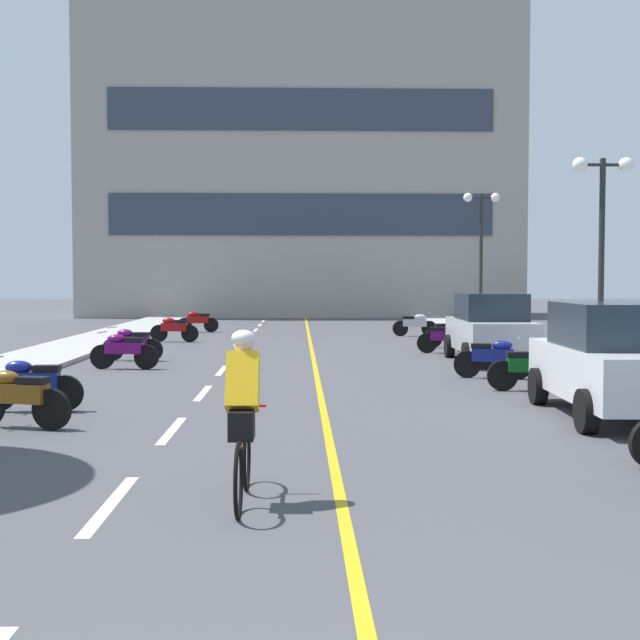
% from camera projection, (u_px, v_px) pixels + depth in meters
% --- Properties ---
extents(ground_plane, '(140.00, 140.00, 0.00)m').
position_uv_depth(ground_plane, '(304.00, 359.00, 23.22)').
color(ground_plane, '#47474C').
extents(curb_left, '(2.40, 72.00, 0.12)m').
position_uv_depth(curb_left, '(71.00, 348.00, 26.03)').
color(curb_left, '#A8A8A3').
rests_on(curb_left, ground).
extents(curb_right, '(2.40, 72.00, 0.12)m').
position_uv_depth(curb_right, '(533.00, 347.00, 26.40)').
color(curb_right, '#A8A8A3').
rests_on(curb_right, ground).
extents(lane_dash_1, '(0.14, 2.20, 0.01)m').
position_uv_depth(lane_dash_1, '(111.00, 504.00, 8.19)').
color(lane_dash_1, silver).
rests_on(lane_dash_1, ground).
extents(lane_dash_2, '(0.14, 2.20, 0.01)m').
position_uv_depth(lane_dash_2, '(172.00, 430.00, 12.19)').
color(lane_dash_2, silver).
rests_on(lane_dash_2, ground).
extents(lane_dash_3, '(0.14, 2.20, 0.01)m').
position_uv_depth(lane_dash_3, '(203.00, 393.00, 16.18)').
color(lane_dash_3, silver).
rests_on(lane_dash_3, ground).
extents(lane_dash_4, '(0.14, 2.20, 0.01)m').
position_uv_depth(lane_dash_4, '(222.00, 370.00, 20.18)').
color(lane_dash_4, silver).
rests_on(lane_dash_4, ground).
extents(lane_dash_5, '(0.14, 2.20, 0.01)m').
position_uv_depth(lane_dash_5, '(235.00, 355.00, 24.17)').
color(lane_dash_5, silver).
rests_on(lane_dash_5, ground).
extents(lane_dash_6, '(0.14, 2.20, 0.01)m').
position_uv_depth(lane_dash_6, '(244.00, 344.00, 28.16)').
color(lane_dash_6, silver).
rests_on(lane_dash_6, ground).
extents(lane_dash_7, '(0.14, 2.20, 0.01)m').
position_uv_depth(lane_dash_7, '(250.00, 336.00, 32.16)').
color(lane_dash_7, silver).
rests_on(lane_dash_7, ground).
extents(lane_dash_8, '(0.14, 2.20, 0.01)m').
position_uv_depth(lane_dash_8, '(256.00, 330.00, 36.15)').
color(lane_dash_8, silver).
rests_on(lane_dash_8, ground).
extents(lane_dash_9, '(0.14, 2.20, 0.01)m').
position_uv_depth(lane_dash_9, '(260.00, 325.00, 40.15)').
color(lane_dash_9, silver).
rests_on(lane_dash_9, ground).
extents(lane_dash_10, '(0.14, 2.20, 0.01)m').
position_uv_depth(lane_dash_10, '(263.00, 321.00, 44.14)').
color(lane_dash_10, silver).
rests_on(lane_dash_10, ground).
extents(lane_dash_11, '(0.14, 2.20, 0.01)m').
position_uv_depth(lane_dash_11, '(266.00, 317.00, 48.13)').
color(lane_dash_11, silver).
rests_on(lane_dash_11, ground).
extents(centre_line_yellow, '(0.12, 66.00, 0.01)m').
position_uv_depth(centre_line_yellow, '(312.00, 349.00, 26.23)').
color(centre_line_yellow, gold).
rests_on(centre_line_yellow, ground).
extents(office_building, '(25.45, 7.63, 19.33)m').
position_uv_depth(office_building, '(301.00, 155.00, 50.47)').
color(office_building, '#9E998E').
rests_on(office_building, ground).
extents(street_lamp_mid, '(1.46, 0.36, 4.97)m').
position_uv_depth(street_lamp_mid, '(602.00, 213.00, 20.02)').
color(street_lamp_mid, black).
rests_on(street_lamp_mid, curb_right).
extents(street_lamp_far, '(1.46, 0.36, 5.51)m').
position_uv_depth(street_lamp_far, '(481.00, 231.00, 33.63)').
color(street_lamp_far, black).
rests_on(street_lamp_far, curb_right).
extents(parked_car_near, '(2.05, 4.26, 1.82)m').
position_uv_depth(parked_car_near, '(614.00, 360.00, 13.29)').
color(parked_car_near, black).
rests_on(parked_car_near, ground).
extents(parked_car_mid, '(1.99, 4.23, 1.82)m').
position_uv_depth(parked_car_mid, '(490.00, 328.00, 22.09)').
color(parked_car_mid, black).
rests_on(parked_car_mid, ground).
extents(motorcycle_3, '(1.66, 0.72, 0.92)m').
position_uv_depth(motorcycle_3, '(17.00, 396.00, 12.34)').
color(motorcycle_3, black).
rests_on(motorcycle_3, ground).
extents(motorcycle_4, '(1.70, 0.60, 0.92)m').
position_uv_depth(motorcycle_4, '(30.00, 383.00, 13.89)').
color(motorcycle_4, black).
rests_on(motorcycle_4, ground).
extents(motorcycle_5, '(1.70, 0.60, 0.92)m').
position_uv_depth(motorcycle_5, '(531.00, 367.00, 16.47)').
color(motorcycle_5, black).
rests_on(motorcycle_5, ground).
extents(motorcycle_6, '(1.67, 0.70, 0.92)m').
position_uv_depth(motorcycle_6, '(493.00, 357.00, 18.52)').
color(motorcycle_6, black).
rests_on(motorcycle_6, ground).
extents(motorcycle_7, '(1.70, 0.60, 0.92)m').
position_uv_depth(motorcycle_7, '(124.00, 350.00, 20.45)').
color(motorcycle_7, black).
rests_on(motorcycle_7, ground).
extents(motorcycle_8, '(1.69, 0.63, 0.92)m').
position_uv_depth(motorcycle_8, '(132.00, 343.00, 22.55)').
color(motorcycle_8, black).
rests_on(motorcycle_8, ground).
extents(motorcycle_9, '(1.68, 0.64, 0.92)m').
position_uv_depth(motorcycle_9, '(446.00, 337.00, 24.81)').
color(motorcycle_9, black).
rests_on(motorcycle_9, ground).
extents(motorcycle_10, '(1.70, 0.60, 0.92)m').
position_uv_depth(motorcycle_10, '(450.00, 333.00, 26.90)').
color(motorcycle_10, black).
rests_on(motorcycle_10, ground).
extents(motorcycle_11, '(1.70, 0.60, 0.92)m').
position_uv_depth(motorcycle_11, '(174.00, 328.00, 29.29)').
color(motorcycle_11, black).
rests_on(motorcycle_11, ground).
extents(motorcycle_12, '(1.70, 0.60, 0.92)m').
position_uv_depth(motorcycle_12, '(415.00, 324.00, 32.21)').
color(motorcycle_12, black).
rests_on(motorcycle_12, ground).
extents(motorcycle_13, '(1.70, 0.60, 0.92)m').
position_uv_depth(motorcycle_13, '(198.00, 321.00, 34.68)').
color(motorcycle_13, black).
rests_on(motorcycle_13, ground).
extents(cyclist_rider, '(0.42, 1.77, 1.71)m').
position_uv_depth(cyclist_rider, '(243.00, 412.00, 8.24)').
color(cyclist_rider, black).
rests_on(cyclist_rider, ground).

